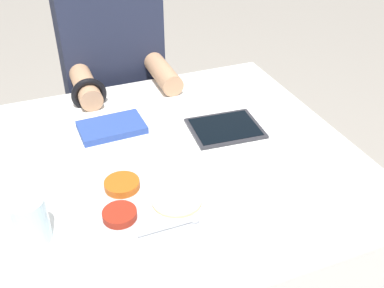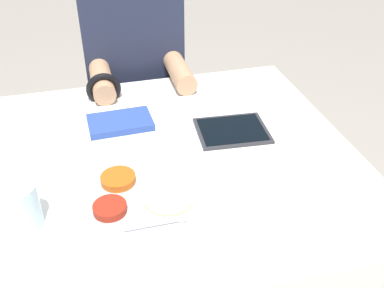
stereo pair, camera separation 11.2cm
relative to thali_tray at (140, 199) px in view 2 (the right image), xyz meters
The scene contains 6 objects.
dining_table 0.41m from the thali_tray, 77.13° to the left, with size 1.12×0.91×0.75m.
thali_tray is the anchor object (origin of this frame).
red_notebook 0.34m from the thali_tray, 90.23° to the left, with size 0.19×0.12×0.02m.
tablet_device 0.38m from the thali_tray, 37.12° to the left, with size 0.21×0.18×0.01m.
person_diner 0.79m from the thali_tray, 82.58° to the left, with size 0.36×0.42×1.24m.
drinking_glass 0.25m from the thali_tray, behind, with size 0.08×0.08×0.10m.
Camera 2 is at (-0.12, -0.94, 1.44)m, focal length 42.00 mm.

